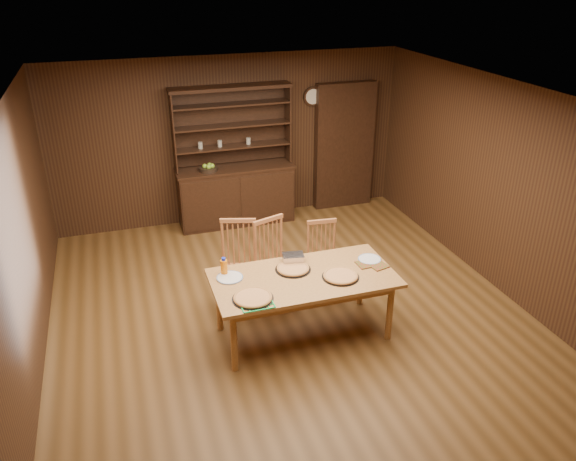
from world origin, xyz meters
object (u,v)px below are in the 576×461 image
object	(u,v)px
dining_table	(304,283)
juice_bottle	(224,267)
chair_left	(239,261)
chair_right	(323,255)
chair_center	(273,259)
china_hutch	(235,187)

from	to	relation	value
dining_table	juice_bottle	bearing A→B (deg)	158.86
chair_left	chair_right	xyz separation A→B (m)	(1.06, -0.05, -0.07)
dining_table	chair_center	xyz separation A→B (m)	(-0.11, 0.80, -0.10)
china_hutch	chair_right	distance (m)	2.46
juice_bottle	chair_center	bearing A→B (deg)	34.93
chair_left	juice_bottle	world-z (taller)	chair_left
chair_left	juice_bottle	bearing A→B (deg)	-100.52
chair_center	juice_bottle	world-z (taller)	chair_center
chair_center	china_hutch	bearing A→B (deg)	69.04
chair_center	juice_bottle	size ratio (longest dim) A/B	5.35
china_hutch	chair_left	size ratio (longest dim) A/B	1.99
chair_left	chair_center	bearing A→B (deg)	8.24
chair_right	juice_bottle	world-z (taller)	chair_right
chair_center	dining_table	bearing A→B (deg)	-101.29
dining_table	chair_left	bearing A→B (deg)	121.20
dining_table	chair_right	distance (m)	0.99
chair_left	chair_right	distance (m)	1.07
chair_left	chair_right	world-z (taller)	chair_left
chair_left	juice_bottle	xyz separation A→B (m)	(-0.28, -0.55, 0.26)
chair_right	juice_bottle	distance (m)	1.47
dining_table	juice_bottle	world-z (taller)	juice_bottle
dining_table	chair_left	size ratio (longest dim) A/B	1.82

